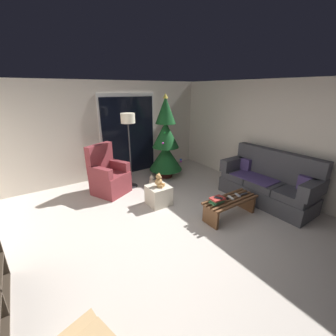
% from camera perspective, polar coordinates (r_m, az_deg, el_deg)
% --- Properties ---
extents(ground_plane, '(7.00, 7.00, 0.00)m').
position_cam_1_polar(ground_plane, '(3.94, 0.86, -15.81)').
color(ground_plane, '#BCB2A8').
extents(wall_back, '(5.72, 0.12, 2.50)m').
position_cam_1_polar(wall_back, '(6.06, -15.95, 9.17)').
color(wall_back, beige).
rests_on(wall_back, ground).
extents(wall_right, '(0.12, 6.00, 2.50)m').
position_cam_1_polar(wall_right, '(5.47, 26.60, 6.75)').
color(wall_right, beige).
rests_on(wall_right, ground).
extents(patio_door_frame, '(1.60, 0.02, 2.20)m').
position_cam_1_polar(patio_door_frame, '(6.24, -10.11, 8.51)').
color(patio_door_frame, silver).
rests_on(patio_door_frame, ground).
extents(patio_door_glass, '(1.50, 0.02, 2.10)m').
position_cam_1_polar(patio_door_glass, '(6.24, -10.02, 8.03)').
color(patio_door_glass, black).
rests_on(patio_door_glass, ground).
extents(couch, '(0.81, 1.95, 1.08)m').
position_cam_1_polar(couch, '(5.14, 24.46, -3.68)').
color(couch, '#3D3D42').
rests_on(couch, ground).
extents(coffee_table, '(1.10, 0.40, 0.38)m').
position_cam_1_polar(coffee_table, '(4.32, 15.78, -9.18)').
color(coffee_table, brown).
rests_on(coffee_table, ground).
extents(remote_silver, '(0.09, 0.16, 0.02)m').
position_cam_1_polar(remote_silver, '(4.42, 17.57, -6.69)').
color(remote_silver, '#ADADB2').
rests_on(remote_silver, coffee_table).
extents(remote_black, '(0.13, 0.15, 0.02)m').
position_cam_1_polar(remote_black, '(4.24, 14.40, -7.55)').
color(remote_black, black).
rests_on(remote_black, coffee_table).
extents(remote_graphite, '(0.16, 0.06, 0.02)m').
position_cam_1_polar(remote_graphite, '(4.50, 19.03, -6.37)').
color(remote_graphite, '#333338').
rests_on(remote_graphite, coffee_table).
extents(remote_white, '(0.08, 0.16, 0.02)m').
position_cam_1_polar(remote_white, '(4.28, 15.94, -7.39)').
color(remote_white, silver).
rests_on(remote_white, coffee_table).
extents(book_stack, '(0.26, 0.19, 0.10)m').
position_cam_1_polar(book_stack, '(4.04, 12.58, -8.16)').
color(book_stack, '#337042').
rests_on(book_stack, coffee_table).
extents(cell_phone, '(0.13, 0.16, 0.01)m').
position_cam_1_polar(cell_phone, '(4.01, 12.93, -7.56)').
color(cell_phone, black).
rests_on(cell_phone, book_stack).
extents(christmas_tree, '(0.89, 0.89, 2.19)m').
position_cam_1_polar(christmas_tree, '(5.83, -0.62, 6.63)').
color(christmas_tree, '#4C1E19').
rests_on(christmas_tree, ground).
extents(armchair, '(0.92, 0.92, 1.13)m').
position_cam_1_polar(armchair, '(5.22, -15.17, -2.13)').
color(armchair, maroon).
rests_on(armchair, ground).
extents(floor_lamp, '(0.32, 0.32, 1.78)m').
position_cam_1_polar(floor_lamp, '(5.15, -10.25, 10.72)').
color(floor_lamp, '#2D2D30').
rests_on(floor_lamp, ground).
extents(ottoman, '(0.44, 0.44, 0.41)m').
position_cam_1_polar(ottoman, '(4.63, -2.43, -7.06)').
color(ottoman, beige).
rests_on(ottoman, ground).
extents(teddy_bear_honey, '(0.21, 0.22, 0.29)m').
position_cam_1_polar(teddy_bear_honey, '(4.49, -2.36, -3.39)').
color(teddy_bear_honey, tan).
rests_on(teddy_bear_honey, ottoman).
extents(teddy_bear_cream_by_tree, '(0.21, 0.21, 0.29)m').
position_cam_1_polar(teddy_bear_cream_by_tree, '(5.52, -4.10, -3.39)').
color(teddy_bear_cream_by_tree, beige).
rests_on(teddy_bear_cream_by_tree, ground).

